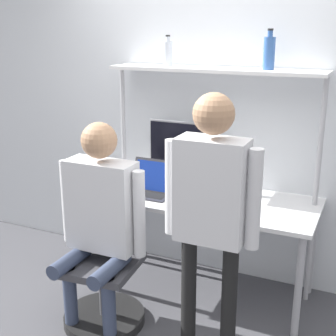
# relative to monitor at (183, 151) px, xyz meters

# --- Properties ---
(ground_plane) EXTENTS (12.00, 12.00, 0.00)m
(ground_plane) POSITION_rel_monitor_xyz_m (0.26, -0.59, -1.03)
(ground_plane) COLOR #4C4C51
(wall_back) EXTENTS (8.00, 0.06, 2.70)m
(wall_back) POSITION_rel_monitor_xyz_m (0.26, 0.17, 0.32)
(wall_back) COLOR silver
(wall_back) RESTS_ON ground_plane
(desk) EXTENTS (1.66, 0.71, 0.76)m
(desk) POSITION_rel_monitor_xyz_m (0.26, -0.21, -0.35)
(desk) COLOR white
(desk) RESTS_ON ground_plane
(shelf_unit) EXTENTS (1.58, 0.32, 1.68)m
(shelf_unit) POSITION_rel_monitor_xyz_m (0.26, -0.03, 0.42)
(shelf_unit) COLOR white
(shelf_unit) RESTS_ON ground_plane
(monitor) EXTENTS (0.57, 0.21, 0.50)m
(monitor) POSITION_rel_monitor_xyz_m (0.00, 0.00, 0.00)
(monitor) COLOR #B7B7BC
(monitor) RESTS_ON desk
(laptop) EXTENTS (0.34, 0.26, 0.25)m
(laptop) POSITION_rel_monitor_xyz_m (-0.14, -0.29, -0.20)
(laptop) COLOR #333338
(laptop) RESTS_ON desk
(cell_phone) EXTENTS (0.07, 0.15, 0.01)m
(cell_phone) POSITION_rel_monitor_xyz_m (0.11, -0.28, -0.26)
(cell_phone) COLOR silver
(cell_phone) RESTS_ON desk
(office_chair) EXTENTS (0.56, 0.56, 0.91)m
(office_chair) POSITION_rel_monitor_xyz_m (-0.21, -0.85, -0.75)
(office_chair) COLOR black
(office_chair) RESTS_ON ground_plane
(person_seated) EXTENTS (0.63, 0.47, 1.40)m
(person_seated) POSITION_rel_monitor_xyz_m (-0.20, -0.90, -0.20)
(person_seated) COLOR #38425B
(person_seated) RESTS_ON ground_plane
(person_standing) EXTENTS (0.55, 0.22, 1.65)m
(person_standing) POSITION_rel_monitor_xyz_m (0.59, -0.99, 0.02)
(person_standing) COLOR black
(person_standing) RESTS_ON ground_plane
(bottle_clear) EXTENTS (0.07, 0.07, 0.22)m
(bottle_clear) POSITION_rel_monitor_xyz_m (-0.12, -0.03, 0.75)
(bottle_clear) COLOR silver
(bottle_clear) RESTS_ON shelf_unit
(bottle_blue) EXTENTS (0.08, 0.08, 0.27)m
(bottle_blue) POSITION_rel_monitor_xyz_m (0.64, -0.03, 0.77)
(bottle_blue) COLOR #335999
(bottle_blue) RESTS_ON shelf_unit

